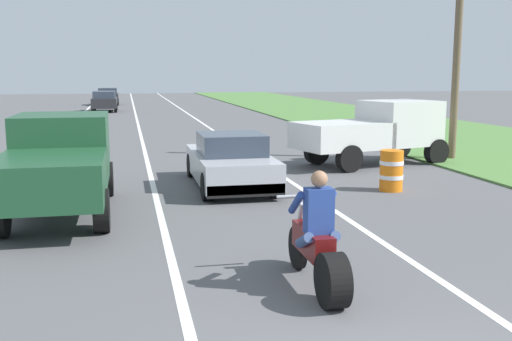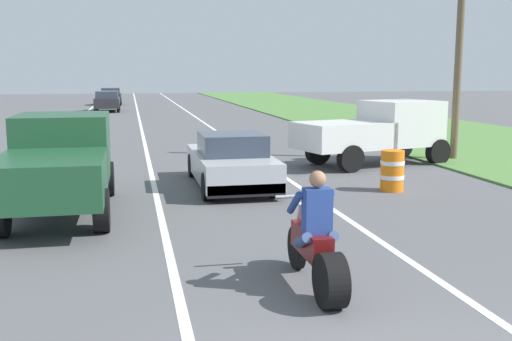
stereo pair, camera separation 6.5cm
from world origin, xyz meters
TOP-DOWN VIEW (x-y plane):
  - lane_stripe_left_solid at (-5.40, 20.00)m, footprint 0.14×120.00m
  - lane_stripe_right_solid at (1.80, 20.00)m, footprint 0.14×120.00m
  - lane_stripe_centre_dashed at (-1.80, 20.00)m, footprint 0.14×120.00m
  - grass_verge_right at (11.92, 20.00)m, footprint 10.00×120.00m
  - motorcycle_with_rider at (0.01, 3.06)m, footprint 0.70×2.21m
  - sports_car_silver at (0.13, 10.55)m, footprint 1.84×4.30m
  - pickup_truck_left_lane_dark_green at (-3.77, 8.32)m, footprint 2.02×4.80m
  - pickup_truck_right_shoulder_white at (5.21, 13.29)m, footprint 5.14×3.14m
  - utility_pole_roadside at (8.10, 13.68)m, footprint 0.24×0.24m
  - construction_barrel_nearest at (3.88, 9.20)m, footprint 0.58×0.58m
  - distant_car_far_ahead at (-3.97, 41.50)m, footprint 1.80×4.00m
  - distant_car_further_ahead at (-3.96, 50.65)m, footprint 1.80×4.00m

SIDE VIEW (x-z plane):
  - lane_stripe_left_solid at x=-5.40m, z-range 0.00..0.01m
  - lane_stripe_right_solid at x=1.80m, z-range 0.00..0.01m
  - lane_stripe_centre_dashed at x=-1.80m, z-range 0.00..0.01m
  - grass_verge_right at x=11.92m, z-range 0.00..0.06m
  - construction_barrel_nearest at x=3.88m, z-range 0.00..1.00m
  - motorcycle_with_rider at x=0.01m, z-range -0.22..1.40m
  - sports_car_silver at x=0.13m, z-range -0.05..1.31m
  - distant_car_far_ahead at x=-3.97m, z-range 0.02..1.52m
  - distant_car_further_ahead at x=-3.96m, z-range 0.02..1.52m
  - pickup_truck_left_lane_dark_green at x=-3.77m, z-range 0.12..2.10m
  - pickup_truck_right_shoulder_white at x=5.21m, z-range 0.12..2.10m
  - utility_pole_roadside at x=8.10m, z-range 0.00..8.97m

